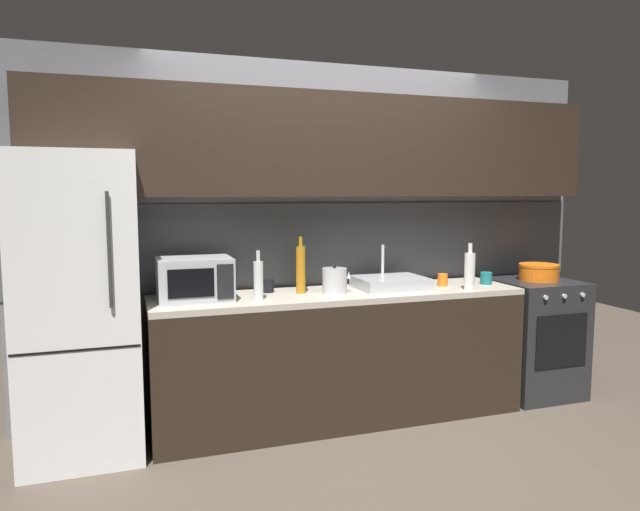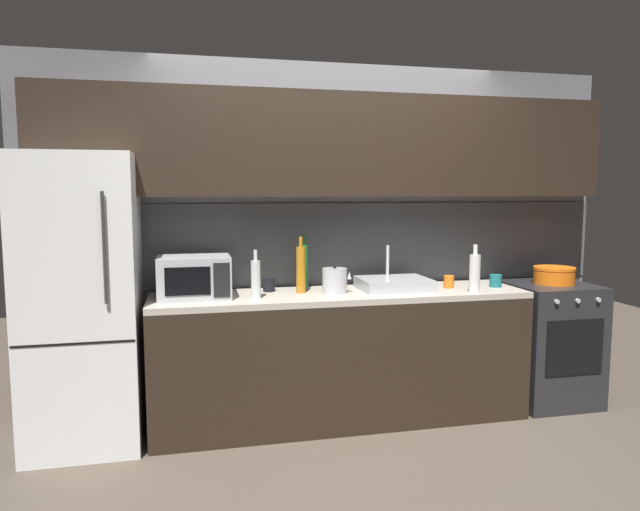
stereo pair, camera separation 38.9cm
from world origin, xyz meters
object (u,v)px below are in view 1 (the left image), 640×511
Objects in this scene: mug_teal at (486,278)px; mug_dark at (268,286)px; refrigerator at (79,306)px; mug_orange at (443,280)px; wine_bottle_green at (301,266)px; microwave at (195,279)px; oven_range at (534,337)px; kettle at (335,280)px; wine_bottle_amber at (301,269)px; cooking_pot at (539,272)px; wine_bottle_clear at (258,280)px; wine_bottle_white at (470,271)px.

mug_dark is at bearing 173.74° from mug_teal.
mug_orange is (2.45, 0.00, 0.04)m from refrigerator.
refrigerator reaches higher than mug_orange.
mug_dark is (-0.25, -0.05, -0.12)m from wine_bottle_green.
microwave is 5.00× the size of mug_dark.
oven_range is 2.16m from mug_dark.
microwave reaches higher than mug_orange.
wine_bottle_green reaches higher than mug_teal.
kettle is 0.46m from mug_dark.
kettle is 2.25× the size of mug_teal.
kettle is at bearing 179.54° from mug_teal.
wine_bottle_amber reaches higher than microwave.
refrigerator is 6.06× the size of cooking_pot.
mug_dark reaches higher than mug_teal.
microwave is 5.16× the size of mug_orange.
microwave is at bearing 178.57° from mug_teal.
cooking_pot is (0.50, 0.03, 0.02)m from mug_teal.
wine_bottle_amber reaches higher than wine_bottle_clear.
wine_bottle_amber reaches higher than wine_bottle_white.
mug_orange is (-0.82, 0.00, 0.49)m from oven_range.
cooking_pot is (0.02, 0.00, 0.51)m from oven_range.
refrigerator is 1.45m from wine_bottle_green.
microwave is at bearing 163.39° from wine_bottle_clear.
wine_bottle_green is (-0.17, 0.22, 0.08)m from kettle.
wine_bottle_clear is 1.74m from mug_teal.
wine_bottle_white is at bearing -6.96° from microwave.
mug_teal is at bearing -176.05° from cooking_pot.
cooking_pot is (3.30, 0.00, 0.06)m from refrigerator.
wine_bottle_green is 4.29× the size of mug_teal.
wine_bottle_amber is 1.18m from wine_bottle_white.
wine_bottle_clear is 3.50× the size of mug_teal.
mug_teal is 0.50m from cooking_pot.
wine_bottle_amber is 0.16m from wine_bottle_green.
kettle is at bearing -21.60° from mug_dark.
mug_orange is (1.39, 0.10, -0.08)m from wine_bottle_clear.
mug_teal and mug_orange have the same top height.
wine_bottle_amber is at bearing 177.83° from mug_orange.
mug_teal is at bearing -9.45° from wine_bottle_green.
wine_bottle_amber is 1.00× the size of wine_bottle_green.
wine_bottle_green is at bearing 160.07° from wine_bottle_white.
wine_bottle_green is at bearing 173.98° from oven_range.
wine_bottle_white reaches higher than cooking_pot.
mug_teal is 0.30× the size of cooking_pot.
cooking_pot is at bearing 3.46° from oven_range.
oven_range is 2.66m from microwave.
wine_bottle_clear is 1.05× the size of cooking_pot.
mug_orange is at bearing 174.17° from mug_teal.
wine_bottle_green is (0.75, 0.17, 0.03)m from microwave.
refrigerator reaches higher than mug_dark.
wine_bottle_white is 0.25m from mug_orange.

